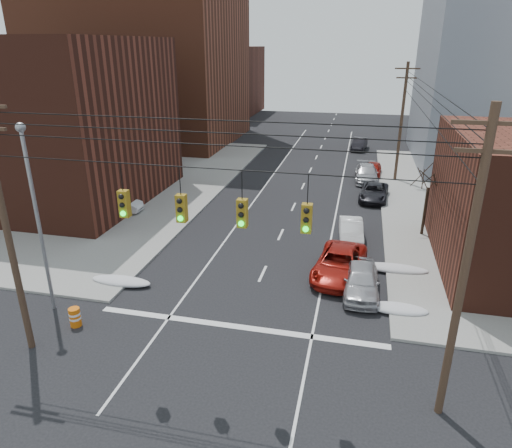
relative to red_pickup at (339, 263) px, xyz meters
The scene contains 27 objects.
ground 13.51m from the red_pickup, 108.71° to the right, with size 160.00×160.00×0.00m, color black.
sidewalk_nw 34.41m from the red_pickup, 155.58° to the left, with size 40.00×40.00×0.15m, color gray.
building_brick_tall 47.39m from the red_pickup, 128.81° to the left, with size 24.00×20.00×30.00m, color brown.
building_brick_near 28.48m from the red_pickup, 160.70° to the left, with size 20.00×16.00×13.00m, color #492015.
building_brick_far 68.52m from the red_pickup, 116.35° to the left, with size 22.00×18.00×12.00m, color #492015.
building_glass 61.37m from the red_pickup, 71.03° to the left, with size 20.00×18.00×22.00m, color gray.
utility_pole_left 16.89m from the red_pickup, 142.68° to the right, with size 2.20×0.28×11.00m.
utility_pole_right 11.75m from the red_pickup, 66.89° to the right, with size 2.20×0.28×11.00m.
utility_pole_far 22.20m from the red_pickup, 78.88° to the left, with size 2.20×0.28×11.00m.
traffic_signals 12.45m from the red_pickup, 113.34° to the right, with size 17.00×0.42×2.02m.
street_light 16.12m from the red_pickup, 153.88° to the right, with size 0.44×0.44×9.32m.
bare_tree 9.06m from the red_pickup, 53.94° to the left, with size 2.09×2.20×4.93m.
snow_nw 12.33m from the red_pickup, 162.14° to the right, with size 3.50×1.08×0.42m, color silver.
snow_ne 4.53m from the red_pickup, 46.86° to the right, with size 3.00×1.08×0.42m, color silver.
snow_east_far 3.35m from the red_pickup, 21.68° to the left, with size 4.00×1.08×0.42m, color silver.
red_pickup is the anchor object (origin of this frame).
parked_car_a 2.16m from the red_pickup, 54.60° to the right, with size 1.84×4.57×1.56m, color #B2B1B6.
parked_car_b 5.30m from the red_pickup, 84.89° to the left, with size 1.49×4.27×1.41m, color white.
parked_car_c 14.74m from the red_pickup, 81.92° to the left, with size 2.25×4.87×1.35m, color black.
parked_car_d 20.36m from the red_pickup, 86.02° to the left, with size 2.14×5.27×1.53m, color #A3A3A8.
parked_car_e 22.65m from the red_pickup, 84.75° to the left, with size 1.56×3.88×1.32m, color maroon.
parked_car_f 34.61m from the red_pickup, 89.22° to the left, with size 1.56×4.47×1.47m, color black.
lot_car_a 18.84m from the red_pickup, 159.33° to the left, with size 1.38×3.97×1.31m, color silver.
lot_car_b 24.99m from the red_pickup, 140.70° to the left, with size 2.44×5.29×1.47m, color #BCBBC1.
lot_car_c 26.09m from the red_pickup, 155.46° to the left, with size 1.83×4.50×1.31m, color black.
lot_car_d 27.99m from the red_pickup, 147.56° to the left, with size 1.74×4.33×1.48m, color #ABAAAF.
construction_barrel 14.25m from the red_pickup, 146.33° to the right, with size 0.58×0.58×0.93m.
Camera 1 is at (4.93, -11.09, 12.48)m, focal length 32.00 mm.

